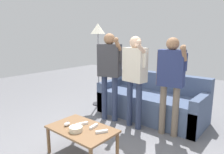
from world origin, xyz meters
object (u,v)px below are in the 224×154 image
(floor_lamp, at_px, (98,36))
(game_remote_wand_far, at_px, (94,126))
(couch, at_px, (151,102))
(player_center, at_px, (135,72))
(game_remote_nunchuk, at_px, (67,124))
(coffee_table, at_px, (82,132))
(game_remote_wand_spare, at_px, (102,132))
(game_remote_wand_near, at_px, (82,124))
(snack_bowl, at_px, (76,129))
(player_left, at_px, (109,67))
(player_right, at_px, (171,75))

(floor_lamp, bearing_deg, game_remote_wand_far, -48.66)
(couch, bearing_deg, floor_lamp, -175.43)
(floor_lamp, height_order, player_center, floor_lamp)
(game_remote_nunchuk, relative_size, game_remote_wand_far, 0.58)
(coffee_table, height_order, game_remote_wand_spare, game_remote_wand_spare)
(floor_lamp, relative_size, game_remote_wand_near, 11.01)
(snack_bowl, bearing_deg, floor_lamp, 125.72)
(couch, distance_m, game_remote_wand_spare, 1.69)
(game_remote_wand_far, bearing_deg, game_remote_wand_spare, -13.84)
(game_remote_nunchuk, distance_m, game_remote_wand_far, 0.35)
(player_left, bearing_deg, game_remote_nunchuk, -76.40)
(player_center, bearing_deg, game_remote_wand_far, -85.97)
(game_remote_wand_spare, bearing_deg, snack_bowl, -147.60)
(snack_bowl, relative_size, game_remote_wand_far, 1.09)
(snack_bowl, bearing_deg, game_remote_wand_near, 115.37)
(couch, relative_size, coffee_table, 2.32)
(couch, height_order, coffee_table, couch)
(player_left, distance_m, game_remote_wand_far, 1.31)
(coffee_table, xyz_separation_m, player_left, (-0.48, 1.12, 0.65))
(coffee_table, xyz_separation_m, player_center, (0.03, 1.14, 0.62))
(coffee_table, distance_m, player_center, 1.30)
(couch, relative_size, player_right, 1.32)
(player_right, xyz_separation_m, game_remote_wand_near, (-0.67, -1.18, -0.55))
(game_remote_wand_far, height_order, game_remote_wand_spare, same)
(game_remote_wand_near, relative_size, game_remote_wand_spare, 1.11)
(game_remote_wand_far, bearing_deg, player_center, 94.03)
(player_right, xyz_separation_m, game_remote_wand_far, (-0.50, -1.14, -0.55))
(player_left, distance_m, game_remote_wand_spare, 1.43)
(player_center, distance_m, game_remote_wand_near, 1.21)
(couch, relative_size, game_remote_wand_spare, 13.57)
(player_left, bearing_deg, game_remote_wand_spare, -54.00)
(game_remote_nunchuk, bearing_deg, game_remote_wand_far, 31.59)
(coffee_table, height_order, game_remote_wand_far, game_remote_wand_far)
(coffee_table, xyz_separation_m, game_remote_wand_far, (0.10, 0.11, 0.07))
(floor_lamp, distance_m, game_remote_wand_far, 2.32)
(couch, relative_size, player_center, 1.30)
(snack_bowl, bearing_deg, couch, 89.56)
(snack_bowl, distance_m, floor_lamp, 2.41)
(player_left, relative_size, game_remote_wand_spare, 10.75)
(snack_bowl, relative_size, player_center, 0.11)
(coffee_table, xyz_separation_m, game_remote_wand_near, (-0.07, 0.07, 0.07))
(game_remote_nunchuk, height_order, player_left, player_left)
(couch, height_order, game_remote_wand_far, couch)
(snack_bowl, bearing_deg, player_left, 112.08)
(game_remote_wand_far, bearing_deg, player_left, 120.21)
(game_remote_nunchuk, distance_m, player_left, 1.36)
(game_remote_nunchuk, relative_size, floor_lamp, 0.05)
(player_left, bearing_deg, game_remote_wand_near, -68.48)
(floor_lamp, xyz_separation_m, game_remote_wand_far, (1.34, -1.53, -1.13))
(coffee_table, relative_size, player_right, 0.57)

